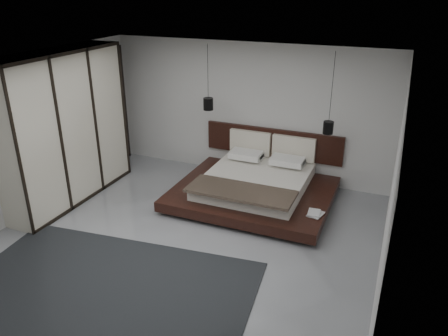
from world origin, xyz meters
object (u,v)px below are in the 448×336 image
at_px(lattice_screen, 113,108).
at_px(bed, 256,185).
at_px(wardrobe, 65,128).
at_px(rug, 97,300).
at_px(pendant_right, 328,127).
at_px(pendant_left, 208,104).

distance_m(lattice_screen, bed, 3.73).
distance_m(wardrobe, rug, 3.56).
height_order(lattice_screen, pendant_right, pendant_right).
relative_size(pendant_right, rug, 0.37).
bearing_deg(bed, lattice_screen, 171.23).
bearing_deg(wardrobe, pendant_right, 21.30).
relative_size(pendant_left, wardrobe, 0.45).
relative_size(lattice_screen, pendant_right, 1.77).
relative_size(pendant_right, wardrobe, 0.51).
distance_m(bed, pendant_right, 1.72).
bearing_deg(rug, pendant_right, 61.93).
height_order(pendant_left, rug, pendant_left).
distance_m(bed, rug, 3.75).
xyz_separation_m(bed, rug, (-0.98, -3.60, -0.29)).
bearing_deg(rug, pendant_left, 92.95).
xyz_separation_m(bed, wardrobe, (-3.30, -1.28, 1.10)).
xyz_separation_m(wardrobe, rug, (2.31, -2.32, -1.39)).
height_order(wardrobe, rug, wardrobe).
bearing_deg(pendant_left, lattice_screen, 178.08).
bearing_deg(wardrobe, lattice_screen, 97.83).
height_order(pendant_right, rug, pendant_right).
bearing_deg(wardrobe, rug, -45.10).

